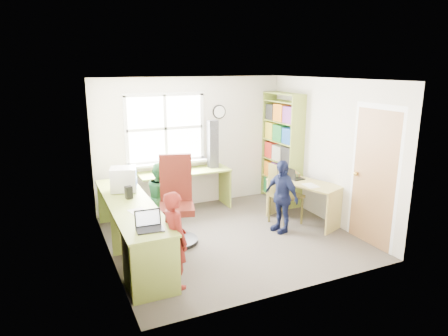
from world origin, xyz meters
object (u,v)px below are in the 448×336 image
object	(u,v)px
crt_monitor	(124,179)
person_navy	(281,196)
right_desk	(304,193)
laptop_right	(293,176)
potted_plant	(169,164)
laptop_left	(149,225)
wooden_chair	(283,192)
bookshelf	(282,151)
person_red	(175,240)
swivel_chair	(177,205)
cd_tower	(213,144)
person_green	(161,197)
l_desk	(152,230)

from	to	relation	value
crt_monitor	person_navy	bearing A→B (deg)	-4.29
right_desk	laptop_right	xyz separation A→B (m)	(-0.07, 0.26, 0.24)
potted_plant	laptop_left	bearing A→B (deg)	-112.23
wooden_chair	laptop_right	size ratio (longest dim) A/B	3.24
bookshelf	potted_plant	size ratio (longest dim) A/B	7.18
wooden_chair	person_red	size ratio (longest dim) A/B	0.87
potted_plant	swivel_chair	bearing A→B (deg)	-102.61
laptop_right	cd_tower	bearing A→B (deg)	37.34
bookshelf	person_red	xyz separation A→B (m)	(-2.86, -2.19, -0.41)
right_desk	person_navy	xyz separation A→B (m)	(-0.57, -0.18, 0.08)
swivel_chair	wooden_chair	bearing A→B (deg)	12.91
wooden_chair	laptop_left	world-z (taller)	wooden_chair
crt_monitor	potted_plant	bearing A→B (deg)	54.70
bookshelf	laptop_right	xyz separation A→B (m)	(-0.31, -0.86, -0.26)
crt_monitor	laptop_right	bearing A→B (deg)	7.46
bookshelf	person_navy	xyz separation A→B (m)	(-0.82, -1.30, -0.42)
laptop_left	cd_tower	size ratio (longest dim) A/B	0.37
potted_plant	person_green	world-z (taller)	person_green
person_red	potted_plant	bearing A→B (deg)	-26.68
l_desk	wooden_chair	bearing A→B (deg)	9.83
bookshelf	person_green	bearing A→B (deg)	-169.28
crt_monitor	cd_tower	size ratio (longest dim) A/B	0.50
laptop_left	cd_tower	bearing A→B (deg)	56.85
l_desk	wooden_chair	size ratio (longest dim) A/B	2.85
person_red	crt_monitor	bearing A→B (deg)	-1.94
potted_plant	cd_tower	bearing A→B (deg)	-1.53
l_desk	cd_tower	distance (m)	2.49
bookshelf	wooden_chair	xyz separation A→B (m)	(-0.64, -1.07, -0.44)
person_red	person_green	size ratio (longest dim) A/B	1.06
laptop_right	person_navy	distance (m)	0.69
l_desk	crt_monitor	distance (m)	1.07
cd_tower	bookshelf	bearing A→B (deg)	-9.57
crt_monitor	cd_tower	bearing A→B (deg)	38.19
potted_plant	person_navy	size ratio (longest dim) A/B	0.25
cd_tower	crt_monitor	bearing A→B (deg)	-154.04
l_desk	wooden_chair	distance (m)	2.35
l_desk	crt_monitor	bearing A→B (deg)	99.83
wooden_chair	person_navy	world-z (taller)	person_navy
right_desk	potted_plant	world-z (taller)	potted_plant
l_desk	person_navy	world-z (taller)	person_navy
crt_monitor	potted_plant	size ratio (longest dim) A/B	1.51
l_desk	right_desk	xyz separation A→B (m)	(2.71, 0.35, 0.05)
right_desk	person_navy	distance (m)	0.60
cd_tower	potted_plant	distance (m)	0.88
laptop_left	person_green	size ratio (longest dim) A/B	0.29
right_desk	cd_tower	xyz separation A→B (m)	(-1.08, 1.39, 0.68)
right_desk	wooden_chair	world-z (taller)	wooden_chair
right_desk	wooden_chair	distance (m)	0.41
right_desk	cd_tower	world-z (taller)	cd_tower
bookshelf	person_navy	bearing A→B (deg)	-122.15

